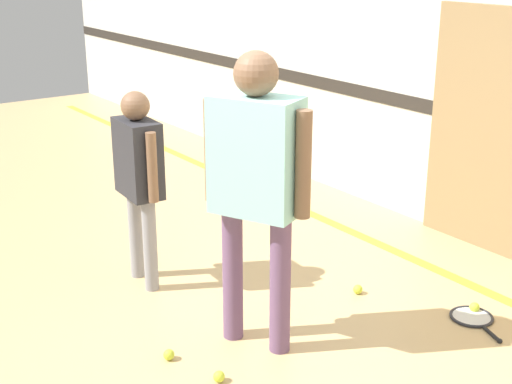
{
  "coord_description": "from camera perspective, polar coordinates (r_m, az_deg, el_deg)",
  "views": [
    {
      "loc": [
        3.06,
        -2.3,
        2.3
      ],
      "look_at": [
        -0.03,
        -0.06,
        0.98
      ],
      "focal_mm": 50.0,
      "sensor_mm": 36.0,
      "label": 1
    }
  ],
  "objects": [
    {
      "name": "tennis_ball_stray_right",
      "position": [
        5.06,
        8.15,
        -7.72
      ],
      "size": [
        0.07,
        0.07,
        0.07
      ],
      "primitive_type": "sphere",
      "color": "#CCE038",
      "rests_on": "ground_plane"
    },
    {
      "name": "tennis_ball_by_spare_racket",
      "position": [
        4.99,
        17.08,
        -8.81
      ],
      "size": [
        0.07,
        0.07,
        0.07
      ],
      "primitive_type": "sphere",
      "color": "#CCE038",
      "rests_on": "ground_plane"
    },
    {
      "name": "floor_stripe",
      "position": [
        5.5,
        14.79,
        -6.26
      ],
      "size": [
        14.4,
        0.1,
        0.01
      ],
      "color": "yellow",
      "rests_on": "ground_plane"
    },
    {
      "name": "person_instructor",
      "position": [
        4.0,
        -0.0,
        1.64
      ],
      "size": [
        0.62,
        0.46,
        1.77
      ],
      "rotation": [
        0.0,
        0.0,
        0.44
      ],
      "color": "#6B4C70",
      "rests_on": "ground_plane"
    },
    {
      "name": "tennis_ball_stray_left",
      "position": [
        4.31,
        -6.99,
        -12.79
      ],
      "size": [
        0.07,
        0.07,
        0.07
      ],
      "primitive_type": "sphere",
      "color": "#CCE038",
      "rests_on": "ground_plane"
    },
    {
      "name": "tennis_ball_near_instructor",
      "position": [
        4.09,
        -2.98,
        -14.53
      ],
      "size": [
        0.07,
        0.07,
        0.07
      ],
      "primitive_type": "sphere",
      "color": "#CCE038",
      "rests_on": "ground_plane"
    },
    {
      "name": "person_student_left",
      "position": [
        4.93,
        -9.37,
        1.89
      ],
      "size": [
        0.53,
        0.24,
        1.39
      ],
      "rotation": [
        0.0,
        0.0,
        -0.07
      ],
      "color": "gray",
      "rests_on": "ground_plane"
    },
    {
      "name": "racket_spare_on_floor",
      "position": [
        4.91,
        16.96,
        -9.6
      ],
      "size": [
        0.5,
        0.36,
        0.03
      ],
      "rotation": [
        0.0,
        0.0,
        5.93
      ],
      "color": "#28282D",
      "rests_on": "ground_plane"
    },
    {
      "name": "ground_plane",
      "position": [
        4.47,
        0.85,
        -11.85
      ],
      "size": [
        16.0,
        16.0,
        0.0
      ],
      "primitive_type": "plane",
      "color": "tan"
    }
  ]
}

